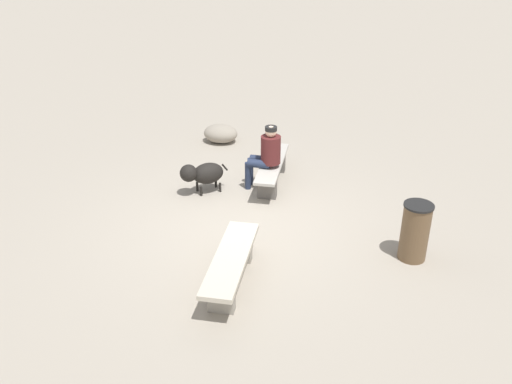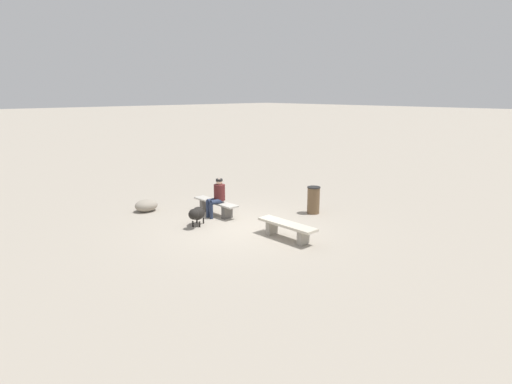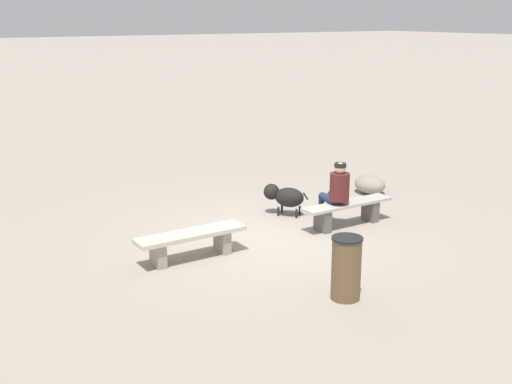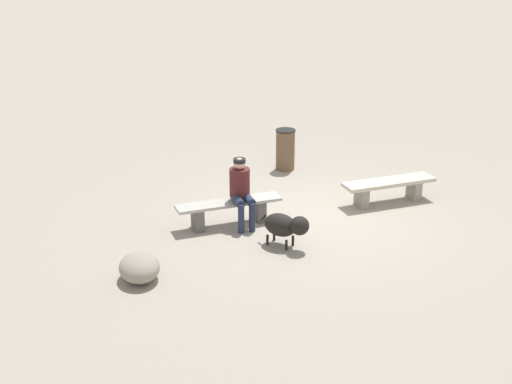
% 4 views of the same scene
% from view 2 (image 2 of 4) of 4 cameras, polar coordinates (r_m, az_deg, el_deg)
% --- Properties ---
extents(ground, '(210.00, 210.00, 0.06)m').
position_cam_2_polar(ground, '(12.61, -1.98, -4.81)').
color(ground, '#9E9384').
extents(bench_left, '(1.82, 0.44, 0.45)m').
position_cam_2_polar(bench_left, '(11.50, 4.20, -4.80)').
color(bench_left, gray).
rests_on(bench_left, ground).
extents(bench_right, '(1.88, 0.38, 0.45)m').
position_cam_2_polar(bench_right, '(13.80, -5.44, -1.82)').
color(bench_right, '#605B56').
rests_on(bench_right, ground).
extents(seated_person, '(0.37, 0.64, 1.22)m').
position_cam_2_polar(seated_person, '(13.50, -5.21, -0.36)').
color(seated_person, '#511E1E').
rests_on(seated_person, ground).
extents(dog, '(0.69, 0.80, 0.60)m').
position_cam_2_polar(dog, '(12.65, -7.97, -2.91)').
color(dog, black).
rests_on(dog, ground).
extents(trash_bin, '(0.43, 0.43, 0.89)m').
position_cam_2_polar(trash_bin, '(13.96, 7.75, -1.08)').
color(trash_bin, brown).
rests_on(trash_bin, ground).
extents(boulder, '(0.69, 0.82, 0.40)m').
position_cam_2_polar(boulder, '(14.60, -14.56, -1.76)').
color(boulder, gray).
rests_on(boulder, ground).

